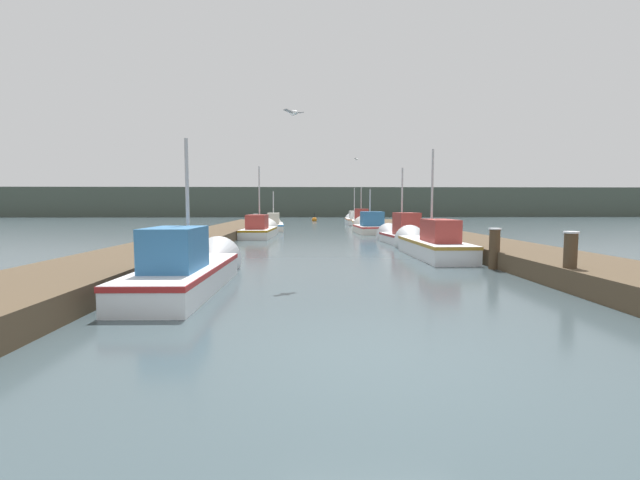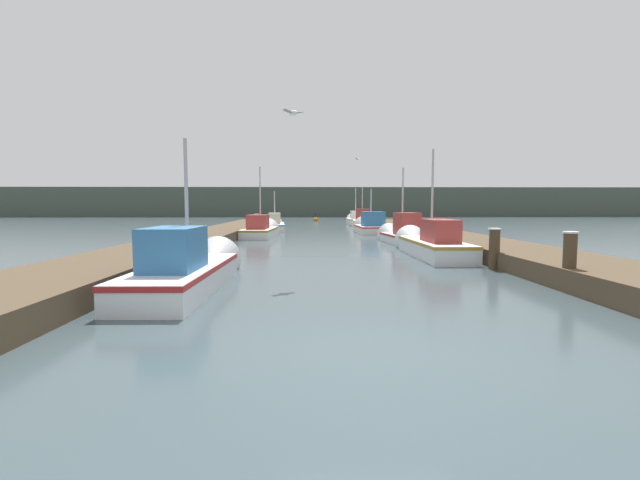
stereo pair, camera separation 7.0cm
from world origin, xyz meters
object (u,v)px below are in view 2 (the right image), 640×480
(fishing_boat_4, at_px, (370,226))
(channel_buoy, at_px, (316,220))
(fishing_boat_1, at_px, (429,244))
(mooring_piling_1, at_px, (569,261))
(fishing_boat_7, at_px, (355,220))
(fishing_boat_5, at_px, (275,225))
(fishing_boat_6, at_px, (362,221))
(seagull_1, at_px, (357,159))
(mooring_piling_3, at_px, (257,223))
(mooring_piling_0, at_px, (434,233))
(mooring_piling_2, at_px, (494,248))
(fishing_boat_3, at_px, (262,230))
(seagull_lead, at_px, (293,113))
(fishing_boat_2, at_px, (401,234))
(fishing_boat_0, at_px, (191,268))

(fishing_boat_4, height_order, channel_buoy, fishing_boat_4)
(fishing_boat_1, relative_size, mooring_piling_1, 4.57)
(fishing_boat_7, relative_size, channel_buoy, 5.63)
(fishing_boat_5, distance_m, fishing_boat_6, 8.07)
(seagull_1, bearing_deg, mooring_piling_3, 122.44)
(fishing_boat_5, xyz_separation_m, mooring_piling_0, (8.06, -14.40, 0.27))
(fishing_boat_4, bearing_deg, mooring_piling_2, -87.99)
(fishing_boat_3, height_order, fishing_boat_5, fishing_boat_3)
(fishing_boat_1, distance_m, mooring_piling_0, 2.89)
(mooring_piling_1, xyz_separation_m, channel_buoy, (-4.88, 40.26, -0.48))
(fishing_boat_4, bearing_deg, fishing_boat_5, 145.71)
(fishing_boat_4, distance_m, channel_buoy, 20.96)
(fishing_boat_1, bearing_deg, seagull_lead, -135.92)
(mooring_piling_0, relative_size, seagull_lead, 2.51)
(fishing_boat_2, height_order, fishing_boat_6, fishing_boat_2)
(mooring_piling_3, bearing_deg, channel_buoy, 77.32)
(fishing_boat_0, relative_size, mooring_piling_0, 4.46)
(fishing_boat_5, height_order, mooring_piling_0, fishing_boat_5)
(mooring_piling_0, bearing_deg, fishing_boat_2, 111.70)
(mooring_piling_1, bearing_deg, fishing_boat_7, 91.97)
(fishing_boat_0, height_order, fishing_boat_4, fishing_boat_0)
(fishing_boat_3, distance_m, fishing_boat_4, 7.62)
(fishing_boat_6, relative_size, mooring_piling_1, 3.56)
(mooring_piling_1, distance_m, mooring_piling_2, 3.19)
(fishing_boat_4, xyz_separation_m, channel_buoy, (-3.34, 20.69, -0.25))
(mooring_piling_0, distance_m, mooring_piling_1, 9.33)
(fishing_boat_4, distance_m, seagull_lead, 18.65)
(fishing_boat_1, bearing_deg, fishing_boat_5, 111.72)
(fishing_boat_1, xyz_separation_m, channel_buoy, (-3.71, 33.64, -0.26))
(fishing_boat_2, height_order, seagull_1, seagull_1)
(mooring_piling_3, bearing_deg, fishing_boat_7, 55.60)
(channel_buoy, bearing_deg, seagull_lead, -91.64)
(fishing_boat_2, xyz_separation_m, channel_buoy, (-3.76, 28.59, -0.27))
(fishing_boat_6, bearing_deg, seagull_lead, -96.23)
(fishing_boat_0, bearing_deg, seagull_1, 74.62)
(fishing_boat_6, bearing_deg, fishing_boat_3, -118.63)
(seagull_lead, relative_size, seagull_1, 0.92)
(seagull_lead, xyz_separation_m, seagull_1, (3.83, 20.02, 1.01))
(mooring_piling_0, bearing_deg, fishing_boat_3, 139.81)
(mooring_piling_1, distance_m, seagull_1, 22.41)
(fishing_boat_3, distance_m, fishing_boat_7, 17.95)
(fishing_boat_4, bearing_deg, fishing_boat_3, -156.89)
(fishing_boat_1, xyz_separation_m, fishing_boat_2, (0.05, 5.04, 0.01))
(fishing_boat_5, relative_size, fishing_boat_7, 1.05)
(mooring_piling_0, bearing_deg, channel_buoy, 98.61)
(fishing_boat_0, height_order, fishing_boat_3, fishing_boat_3)
(fishing_boat_1, bearing_deg, channel_buoy, 95.53)
(mooring_piling_3, bearing_deg, mooring_piling_0, -51.64)
(fishing_boat_7, relative_size, mooring_piling_2, 5.17)
(fishing_boat_0, xyz_separation_m, channel_buoy, (3.40, 39.53, -0.26))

